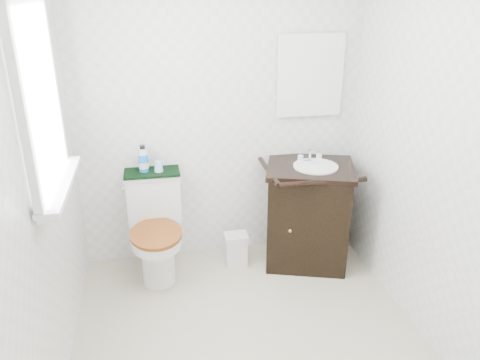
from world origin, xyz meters
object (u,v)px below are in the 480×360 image
object	(u,v)px
vanity	(308,212)
toilet	(156,232)
cup	(159,166)
mouthwash_bottle	(143,160)
trash_bin	(236,249)

from	to	relation	value
vanity	toilet	bearing A→B (deg)	176.84
toilet	vanity	xyz separation A→B (m)	(1.19, -0.07, 0.09)
vanity	cup	world-z (taller)	vanity
toilet	mouthwash_bottle	bearing A→B (deg)	112.54
mouthwash_bottle	trash_bin	bearing A→B (deg)	-13.02
toilet	trash_bin	bearing A→B (deg)	-2.18
cup	vanity	bearing A→B (deg)	-8.64
toilet	cup	distance (m)	0.51
toilet	trash_bin	world-z (taller)	toilet
cup	trash_bin	bearing A→B (deg)	-13.01
vanity	cup	distance (m)	1.21
mouthwash_bottle	toilet	bearing A→B (deg)	-67.46
toilet	trash_bin	size ratio (longest dim) A/B	2.93
toilet	vanity	bearing A→B (deg)	-3.16
vanity	cup	bearing A→B (deg)	171.36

